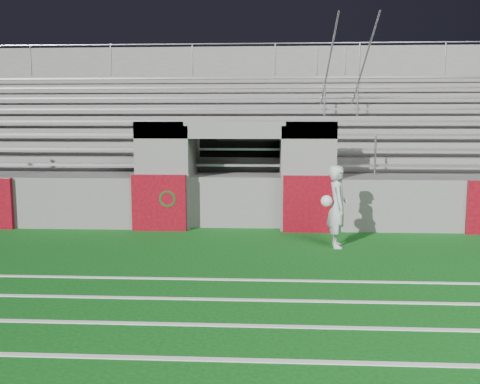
{
  "coord_description": "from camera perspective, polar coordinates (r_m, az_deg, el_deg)",
  "views": [
    {
      "loc": [
        0.83,
        -9.54,
        2.59
      ],
      "look_at": [
        0.2,
        1.8,
        1.1
      ],
      "focal_mm": 40.0,
      "sensor_mm": 36.0,
      "label": 1
    }
  ],
  "objects": [
    {
      "name": "ground",
      "position": [
        9.92,
        -1.75,
        -7.67
      ],
      "size": [
        90.0,
        90.0,
        0.0
      ],
      "primitive_type": "plane",
      "color": "#0D4E13",
      "rests_on": "ground"
    },
    {
      "name": "stadium_structure",
      "position": [
        17.56,
        0.47,
        3.89
      ],
      "size": [
        26.0,
        8.48,
        5.42
      ],
      "color": "#5F5C5A",
      "rests_on": "ground"
    },
    {
      "name": "goalkeeper_with_ball",
      "position": [
        11.23,
        10.32,
        -1.52
      ],
      "size": [
        0.57,
        0.62,
        1.71
      ],
      "color": "#B4BABE",
      "rests_on": "ground"
    },
    {
      "name": "hose_coil",
      "position": [
        12.84,
        -7.69,
        -1.01
      ],
      "size": [
        0.59,
        0.15,
        0.61
      ],
      "color": "#0C4015",
      "rests_on": "ground"
    }
  ]
}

